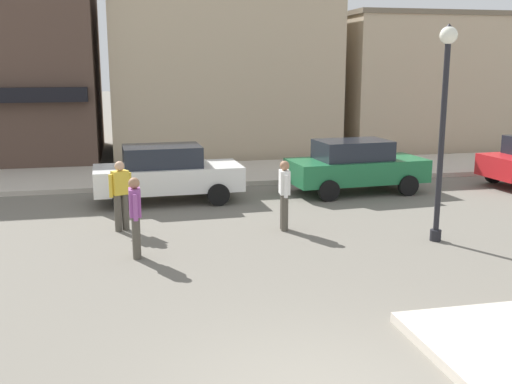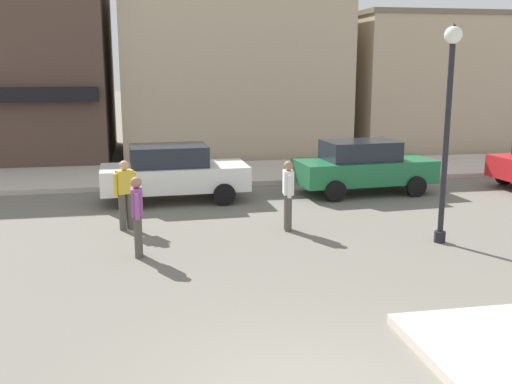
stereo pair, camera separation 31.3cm
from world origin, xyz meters
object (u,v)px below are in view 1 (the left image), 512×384
(pedestrian_crossing_far, at_px, (135,215))
(pedestrian_kerb_side, at_px, (121,194))
(lamp_post, at_px, (444,103))
(parked_car_second, at_px, (356,165))
(parked_car_nearest, at_px, (167,173))
(pedestrian_crossing_near, at_px, (284,193))

(pedestrian_crossing_far, distance_m, pedestrian_kerb_side, 2.09)
(lamp_post, distance_m, pedestrian_crossing_far, 6.68)
(parked_car_second, xyz_separation_m, pedestrian_kerb_side, (-6.75, -2.76, 0.06))
(pedestrian_kerb_side, bearing_deg, pedestrian_crossing_far, -82.25)
(parked_car_nearest, bearing_deg, pedestrian_crossing_far, -101.09)
(lamp_post, height_order, parked_car_second, lamp_post)
(parked_car_nearest, bearing_deg, pedestrian_crossing_near, -55.52)
(parked_car_nearest, bearing_deg, parked_car_second, -0.05)
(parked_car_nearest, bearing_deg, lamp_post, -43.05)
(lamp_post, bearing_deg, parked_car_second, 88.48)
(parked_car_second, bearing_deg, pedestrian_crossing_far, -143.29)
(parked_car_nearest, distance_m, pedestrian_kerb_side, 3.03)
(pedestrian_crossing_near, distance_m, pedestrian_crossing_far, 3.61)
(pedestrian_crossing_near, height_order, pedestrian_crossing_far, same)
(parked_car_nearest, relative_size, pedestrian_crossing_near, 2.52)
(lamp_post, distance_m, parked_car_nearest, 7.68)
(lamp_post, relative_size, pedestrian_crossing_near, 2.82)
(parked_car_nearest, distance_m, pedestrian_crossing_near, 4.26)
(lamp_post, height_order, pedestrian_kerb_side, lamp_post)
(pedestrian_crossing_far, bearing_deg, lamp_post, -1.84)
(parked_car_second, distance_m, pedestrian_crossing_near, 4.69)
(pedestrian_crossing_far, bearing_deg, parked_car_nearest, 78.91)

